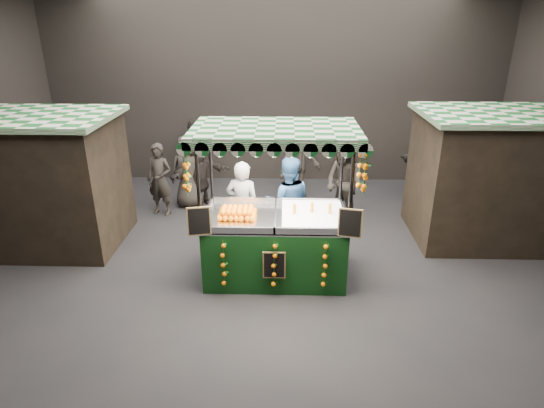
{
  "coord_description": "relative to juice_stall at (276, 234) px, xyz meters",
  "views": [
    {
      "loc": [
        0.3,
        -7.19,
        4.29
      ],
      "look_at": [
        0.08,
        0.22,
        1.2
      ],
      "focal_mm": 30.05,
      "sensor_mm": 36.0,
      "label": 1
    }
  ],
  "objects": [
    {
      "name": "neighbour_stall_left",
      "position": [
        -4.56,
        1.21,
        0.48
      ],
      "size": [
        3.0,
        2.2,
        2.6
      ],
      "color": "black",
      "rests_on": "ground"
    },
    {
      "name": "shopper_2",
      "position": [
        -2.23,
        4.57,
        0.08
      ],
      "size": [
        1.14,
        0.94,
        1.82
      ],
      "rotation": [
        0.0,
        0.0,
        2.59
      ],
      "color": "black",
      "rests_on": "ground"
    },
    {
      "name": "shopper_0",
      "position": [
        -2.69,
        2.67,
        0.01
      ],
      "size": [
        0.69,
        0.54,
        1.67
      ],
      "rotation": [
        0.0,
        0.0,
        -0.26
      ],
      "color": "black",
      "rests_on": "ground"
    },
    {
      "name": "ground",
      "position": [
        -0.16,
        0.21,
        -0.83
      ],
      "size": [
        12.0,
        12.0,
        0.0
      ],
      "primitive_type": "plane",
      "color": "black",
      "rests_on": "ground"
    },
    {
      "name": "vendor_blue",
      "position": [
        0.21,
        1.16,
        0.1
      ],
      "size": [
        0.92,
        0.73,
        1.85
      ],
      "rotation": [
        0.0,
        0.0,
        3.18
      ],
      "color": "navy",
      "rests_on": "ground"
    },
    {
      "name": "shopper_5",
      "position": [
        3.52,
        3.57,
        0.06
      ],
      "size": [
        1.44,
        1.61,
        1.77
      ],
      "rotation": [
        0.0,
        0.0,
        2.25
      ],
      "color": "black",
      "rests_on": "ground"
    },
    {
      "name": "shopper_7",
      "position": [
        -1.9,
        3.19,
        -0.02
      ],
      "size": [
        1.52,
        1.22,
        1.62
      ],
      "rotation": [
        0.0,
        0.0,
        0.58
      ],
      "color": "black",
      "rests_on": "ground"
    },
    {
      "name": "shopper_3",
      "position": [
        0.52,
        3.87,
        0.12
      ],
      "size": [
        1.4,
        1.28,
        1.89
      ],
      "rotation": [
        0.0,
        0.0,
        0.61
      ],
      "color": "#2D2925",
      "rests_on": "ground"
    },
    {
      "name": "neighbour_stall_right",
      "position": [
        4.24,
        1.71,
        0.48
      ],
      "size": [
        3.0,
        2.2,
        2.6
      ],
      "color": "black",
      "rests_on": "ground"
    },
    {
      "name": "shopper_6",
      "position": [
        1.69,
        4.81,
        -0.06
      ],
      "size": [
        0.58,
        0.67,
        1.54
      ],
      "rotation": [
        0.0,
        0.0,
        -1.12
      ],
      "color": "#2D2924",
      "rests_on": "ground"
    },
    {
      "name": "market_hall",
      "position": [
        -0.16,
        0.21,
        2.56
      ],
      "size": [
        12.1,
        10.1,
        5.05
      ],
      "color": "black",
      "rests_on": "ground"
    },
    {
      "name": "vendor_grey",
      "position": [
        -0.66,
        1.01,
        0.07
      ],
      "size": [
        0.73,
        0.56,
        1.8
      ],
      "rotation": [
        0.0,
        0.0,
        2.93
      ],
      "color": "gray",
      "rests_on": "ground"
    },
    {
      "name": "shopper_1",
      "position": [
        1.43,
        2.31,
        0.1
      ],
      "size": [
        1.12,
        1.13,
        1.84
      ],
      "rotation": [
        0.0,
        0.0,
        -0.84
      ],
      "color": "black",
      "rests_on": "ground"
    },
    {
      "name": "juice_stall",
      "position": [
        0.0,
        0.0,
        0.0
      ],
      "size": [
        2.76,
        1.62,
        2.67
      ],
      "color": "black",
      "rests_on": "ground"
    },
    {
      "name": "shopper_4",
      "position": [
        -2.13,
        3.16,
        0.05
      ],
      "size": [
        0.89,
        0.6,
        1.75
      ],
      "rotation": [
        0.0,
        0.0,
        3.2
      ],
      "color": "#2B2723",
      "rests_on": "ground"
    }
  ]
}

